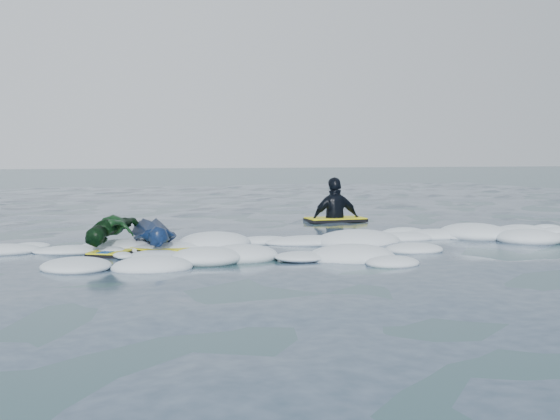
% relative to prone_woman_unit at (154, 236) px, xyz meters
% --- Properties ---
extents(ground, '(120.00, 120.00, 0.00)m').
position_rel_prone_woman_unit_xyz_m(ground, '(1.28, -1.47, -0.21)').
color(ground, '#18333B').
rests_on(ground, ground).
extents(foam_band, '(12.00, 3.10, 0.30)m').
position_rel_prone_woman_unit_xyz_m(foam_band, '(1.28, -0.44, -0.21)').
color(foam_band, white).
rests_on(foam_band, ground).
extents(prone_woman_unit, '(1.00, 1.62, 0.40)m').
position_rel_prone_woman_unit_xyz_m(prone_woman_unit, '(0.00, 0.00, 0.00)').
color(prone_woman_unit, black).
rests_on(prone_woman_unit, ground).
extents(prone_child_unit, '(1.07, 1.41, 0.50)m').
position_rel_prone_woman_unit_xyz_m(prone_child_unit, '(-0.54, -0.07, 0.05)').
color(prone_child_unit, black).
rests_on(prone_child_unit, ground).
extents(waiting_rider_unit, '(1.16, 0.66, 1.72)m').
position_rel_prone_woman_unit_xyz_m(waiting_rider_unit, '(3.80, 3.17, -0.19)').
color(waiting_rider_unit, black).
rests_on(waiting_rider_unit, ground).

